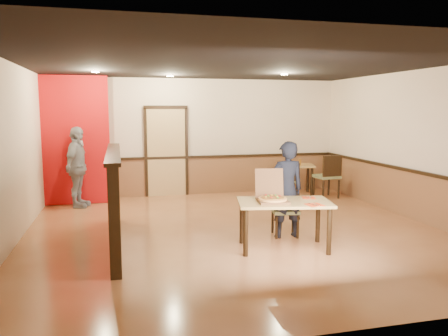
% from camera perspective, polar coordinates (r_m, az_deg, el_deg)
% --- Properties ---
extents(floor, '(7.00, 7.00, 0.00)m').
position_cam_1_polar(floor, '(7.52, 1.70, -8.31)').
color(floor, '#C47D4C').
rests_on(floor, ground).
extents(ceiling, '(7.00, 7.00, 0.00)m').
position_cam_1_polar(ceiling, '(7.27, 1.79, 13.43)').
color(ceiling, black).
rests_on(ceiling, wall_back).
extents(wall_back, '(7.00, 0.00, 7.00)m').
position_cam_1_polar(wall_back, '(10.67, -3.31, 4.05)').
color(wall_back, '#FEE8C7').
rests_on(wall_back, floor).
extents(wall_left, '(0.00, 7.00, 7.00)m').
position_cam_1_polar(wall_left, '(7.17, -26.32, 1.51)').
color(wall_left, '#FEE8C7').
rests_on(wall_left, floor).
extents(wall_right, '(0.00, 7.00, 7.00)m').
position_cam_1_polar(wall_right, '(8.86, 24.13, 2.66)').
color(wall_right, '#FEE8C7').
rests_on(wall_right, floor).
extents(wainscot_back, '(7.00, 0.04, 0.90)m').
position_cam_1_polar(wainscot_back, '(10.74, -3.24, -1.02)').
color(wainscot_back, brown).
rests_on(wainscot_back, floor).
extents(chair_rail_back, '(7.00, 0.06, 0.06)m').
position_cam_1_polar(chair_rail_back, '(10.66, -3.24, 1.46)').
color(chair_rail_back, black).
rests_on(chair_rail_back, wall_back).
extents(wainscot_right, '(0.04, 7.00, 0.90)m').
position_cam_1_polar(wainscot_right, '(8.97, 23.65, -3.39)').
color(wainscot_right, brown).
rests_on(wainscot_right, floor).
extents(chair_rail_right, '(0.06, 7.00, 0.06)m').
position_cam_1_polar(chair_rail_right, '(8.88, 23.71, -0.42)').
color(chair_rail_right, black).
rests_on(chair_rail_right, wall_right).
extents(back_door, '(0.90, 0.06, 2.10)m').
position_cam_1_polar(back_door, '(10.54, -7.54, 2.05)').
color(back_door, '#DEB672').
rests_on(back_door, wall_back).
extents(booth_partition, '(0.20, 3.10, 1.44)m').
position_cam_1_polar(booth_partition, '(6.90, -14.08, -3.72)').
color(booth_partition, black).
rests_on(booth_partition, floor).
extents(red_accent_panel, '(1.60, 0.20, 2.78)m').
position_cam_1_polar(red_accent_panel, '(10.04, -19.30, 3.41)').
color(red_accent_panel, red).
rests_on(red_accent_panel, floor).
extents(spot_a, '(0.14, 0.14, 0.02)m').
position_cam_1_polar(spot_a, '(8.80, -16.48, 11.99)').
color(spot_a, beige).
rests_on(spot_a, ceiling).
extents(spot_b, '(0.14, 0.14, 0.02)m').
position_cam_1_polar(spot_b, '(9.56, -7.08, 11.87)').
color(spot_b, beige).
rests_on(spot_b, ceiling).
extents(spot_c, '(0.14, 0.14, 0.02)m').
position_cam_1_polar(spot_c, '(9.13, 7.87, 12.06)').
color(spot_c, beige).
rests_on(spot_c, ceiling).
extents(main_table, '(1.48, 1.02, 0.73)m').
position_cam_1_polar(main_table, '(6.54, 7.84, -5.23)').
color(main_table, tan).
rests_on(main_table, floor).
extents(diner_chair, '(0.48, 0.48, 0.85)m').
position_cam_1_polar(diner_chair, '(7.32, 7.89, -5.08)').
color(diner_chair, olive).
rests_on(diner_chair, floor).
extents(side_chair_left, '(0.58, 0.58, 0.88)m').
position_cam_1_polar(side_chair_left, '(10.12, 8.69, -1.46)').
color(side_chair_left, olive).
rests_on(side_chair_left, floor).
extents(side_chair_right, '(0.55, 0.55, 1.02)m').
position_cam_1_polar(side_chair_right, '(10.48, 13.47, -0.84)').
color(side_chair_right, olive).
rests_on(side_chair_right, floor).
extents(side_table, '(0.83, 0.83, 0.73)m').
position_cam_1_polar(side_table, '(10.84, 9.81, -0.47)').
color(side_table, tan).
rests_on(side_table, floor).
extents(diner, '(0.58, 0.39, 1.57)m').
position_cam_1_polar(diner, '(7.11, 8.17, -2.82)').
color(diner, black).
rests_on(diner, floor).
extents(passerby, '(0.68, 1.08, 1.72)m').
position_cam_1_polar(passerby, '(9.71, -18.60, 0.09)').
color(passerby, '#919199').
rests_on(passerby, floor).
extents(pizza_box, '(0.49, 0.56, 0.46)m').
position_cam_1_polar(pizza_box, '(6.47, 6.28, -3.84)').
color(pizza_box, brown).
rests_on(pizza_box, main_table).
extents(pizza, '(0.43, 0.43, 0.03)m').
position_cam_1_polar(pizza, '(6.43, 6.37, -4.03)').
color(pizza, '#FAB45A').
rests_on(pizza, pizza_box).
extents(napkin_near, '(0.24, 0.24, 0.01)m').
position_cam_1_polar(napkin_near, '(6.33, 11.72, -4.72)').
color(napkin_near, red).
rests_on(napkin_near, main_table).
extents(napkin_far, '(0.24, 0.24, 0.01)m').
position_cam_1_polar(napkin_far, '(6.82, 11.00, -3.82)').
color(napkin_far, red).
rests_on(napkin_far, main_table).
extents(condiment, '(0.06, 0.06, 0.15)m').
position_cam_1_polar(condiment, '(10.66, 9.89, 0.74)').
color(condiment, '#985E1B').
rests_on(condiment, side_table).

